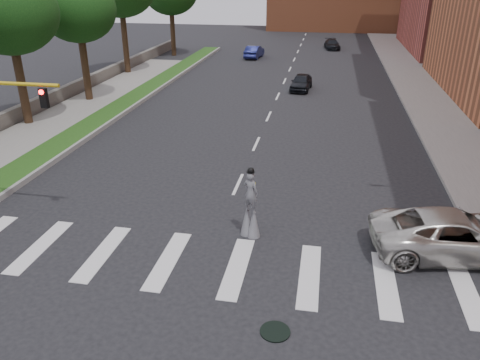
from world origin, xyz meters
TOP-DOWN VIEW (x-y plane):
  - ground_plane at (0.00, 0.00)m, footprint 160.00×160.00m
  - grass_median at (-11.50, 20.00)m, footprint 2.00×60.00m
  - median_curb at (-10.45, 20.00)m, footprint 0.20×60.00m
  - sidewalk_left at (-14.50, 10.00)m, footprint 4.00×60.00m
  - sidewalk_right at (12.50, 25.00)m, footprint 5.00×90.00m
  - stone_wall at (-17.00, 22.00)m, footprint 0.50×56.00m
  - manhole at (3.00, -2.00)m, footprint 0.90×0.90m
  - stilt_performer at (1.38, 3.31)m, footprint 0.81×0.65m
  - suv_crossing at (9.00, 3.33)m, footprint 6.36×3.57m
  - car_near at (1.77, 28.66)m, footprint 1.96×4.15m
  - car_mid at (-4.86, 44.22)m, footprint 1.93×4.50m
  - car_far at (4.34, 52.90)m, footprint 2.35×4.46m
  - tree_2 at (-15.91, 14.96)m, footprint 6.18×6.18m
  - tree_3 at (-14.83, 21.65)m, footprint 5.75×5.75m

SIDE VIEW (x-z plane):
  - ground_plane at x=0.00m, z-range 0.00..0.00m
  - manhole at x=3.00m, z-range 0.00..0.04m
  - sidewalk_left at x=-14.50m, z-range 0.00..0.18m
  - sidewalk_right at x=12.50m, z-range 0.00..0.18m
  - grass_median at x=-11.50m, z-range 0.00..0.25m
  - median_curb at x=-10.45m, z-range 0.00..0.28m
  - stone_wall at x=-17.00m, z-range 0.00..1.10m
  - car_far at x=4.34m, z-range 0.00..1.23m
  - car_near at x=1.77m, z-range 0.00..1.37m
  - car_mid at x=-4.86m, z-range 0.00..1.44m
  - suv_crossing at x=9.00m, z-range 0.00..1.68m
  - stilt_performer at x=1.38m, z-range -0.32..2.62m
  - tree_3 at x=-14.83m, z-range 2.25..11.71m
  - tree_2 at x=-15.91m, z-range 2.31..12.26m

